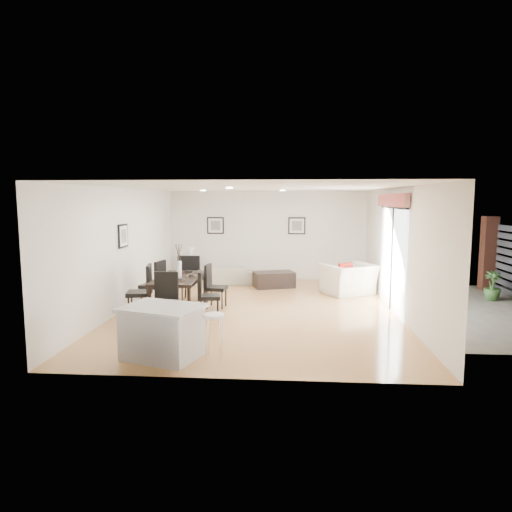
# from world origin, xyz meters

# --- Properties ---
(ground) EXTENTS (8.00, 8.00, 0.00)m
(ground) POSITION_xyz_m (0.00, 0.00, 0.00)
(ground) COLOR #B08548
(ground) RESTS_ON ground
(wall_back) EXTENTS (6.00, 0.04, 2.70)m
(wall_back) POSITION_xyz_m (0.00, 4.00, 1.35)
(wall_back) COLOR silver
(wall_back) RESTS_ON ground
(wall_front) EXTENTS (6.00, 0.04, 2.70)m
(wall_front) POSITION_xyz_m (0.00, -4.00, 1.35)
(wall_front) COLOR silver
(wall_front) RESTS_ON ground
(wall_left) EXTENTS (0.04, 8.00, 2.70)m
(wall_left) POSITION_xyz_m (-3.00, 0.00, 1.35)
(wall_left) COLOR silver
(wall_left) RESTS_ON ground
(wall_right) EXTENTS (0.04, 8.00, 2.70)m
(wall_right) POSITION_xyz_m (3.00, 0.00, 1.35)
(wall_right) COLOR silver
(wall_right) RESTS_ON ground
(ceiling) EXTENTS (6.00, 8.00, 0.02)m
(ceiling) POSITION_xyz_m (0.00, 0.00, 2.70)
(ceiling) COLOR white
(ceiling) RESTS_ON wall_back
(sofa) EXTENTS (1.95, 1.09, 0.54)m
(sofa) POSITION_xyz_m (-1.25, 2.98, 0.27)
(sofa) COLOR gray
(sofa) RESTS_ON ground
(armchair) EXTENTS (1.57, 1.51, 0.79)m
(armchair) POSITION_xyz_m (2.23, 1.82, 0.39)
(armchair) COLOR silver
(armchair) RESTS_ON ground
(courtyard_plant_b) EXTENTS (0.43, 0.43, 0.72)m
(courtyard_plant_b) POSITION_xyz_m (5.64, 1.37, 0.36)
(courtyard_plant_b) COLOR #386129
(courtyard_plant_b) RESTS_ON ground
(dining_table) EXTENTS (0.94, 1.86, 0.77)m
(dining_table) POSITION_xyz_m (-1.70, -0.33, 0.69)
(dining_table) COLOR black
(dining_table) RESTS_ON ground
(dining_chair_wnear) EXTENTS (0.57, 0.57, 1.10)m
(dining_chair_wnear) POSITION_xyz_m (-2.35, -0.77, 0.61)
(dining_chair_wnear) COLOR black
(dining_chair_wnear) RESTS_ON ground
(dining_chair_wfar) EXTENTS (0.56, 0.56, 1.06)m
(dining_chair_wfar) POSITION_xyz_m (-2.35, 0.12, 0.59)
(dining_chair_wfar) COLOR black
(dining_chair_wfar) RESTS_ON ground
(dining_chair_enear) EXTENTS (0.52, 0.52, 0.99)m
(dining_chair_enear) POSITION_xyz_m (-1.05, -0.81, 0.55)
(dining_chair_enear) COLOR black
(dining_chair_enear) RESTS_ON ground
(dining_chair_efar) EXTENTS (0.49, 0.49, 0.99)m
(dining_chair_efar) POSITION_xyz_m (-1.05, 0.14, 0.55)
(dining_chair_efar) COLOR black
(dining_chair_efar) RESTS_ON ground
(dining_chair_head) EXTENTS (0.47, 0.47, 1.05)m
(dining_chair_head) POSITION_xyz_m (-1.70, -1.47, 0.59)
(dining_chair_head) COLOR black
(dining_chair_head) RESTS_ON ground
(dining_chair_foot) EXTENTS (0.51, 0.51, 1.11)m
(dining_chair_foot) POSITION_xyz_m (-1.70, 0.81, 0.62)
(dining_chair_foot) COLOR black
(dining_chair_foot) RESTS_ON ground
(vase) EXTENTS (0.88, 1.38, 0.73)m
(vase) POSITION_xyz_m (-1.70, -0.33, 1.05)
(vase) COLOR white
(vase) RESTS_ON dining_table
(coffee_table) EXTENTS (1.24, 0.95, 0.44)m
(coffee_table) POSITION_xyz_m (0.26, 2.64, 0.22)
(coffee_table) COLOR black
(coffee_table) RESTS_ON ground
(side_table) EXTENTS (0.57, 0.57, 0.61)m
(side_table) POSITION_xyz_m (-2.27, 3.56, 0.30)
(side_table) COLOR black
(side_table) RESTS_ON ground
(table_lamp) EXTENTS (0.21, 0.21, 0.40)m
(table_lamp) POSITION_xyz_m (-2.27, 3.56, 0.86)
(table_lamp) COLOR white
(table_lamp) RESTS_ON side_table
(cushion) EXTENTS (0.39, 0.28, 0.38)m
(cushion) POSITION_xyz_m (2.12, 1.71, 0.64)
(cushion) COLOR #A92015
(cushion) RESTS_ON armchair
(kitchen_island) EXTENTS (1.38, 1.21, 0.82)m
(kitchen_island) POSITION_xyz_m (-1.26, -3.23, 0.41)
(kitchen_island) COLOR #B8B8BB
(kitchen_island) RESTS_ON ground
(bar_stool) EXTENTS (0.32, 0.32, 0.71)m
(bar_stool) POSITION_xyz_m (-0.45, -3.23, 0.61)
(bar_stool) COLOR white
(bar_stool) RESTS_ON ground
(framed_print_back_left) EXTENTS (0.52, 0.04, 0.52)m
(framed_print_back_left) POSITION_xyz_m (-1.60, 3.97, 1.65)
(framed_print_back_left) COLOR black
(framed_print_back_left) RESTS_ON wall_back
(framed_print_back_right) EXTENTS (0.52, 0.04, 0.52)m
(framed_print_back_right) POSITION_xyz_m (0.90, 3.97, 1.65)
(framed_print_back_right) COLOR black
(framed_print_back_right) RESTS_ON wall_back
(framed_print_left_wall) EXTENTS (0.04, 0.52, 0.52)m
(framed_print_left_wall) POSITION_xyz_m (-2.97, -0.20, 1.65)
(framed_print_left_wall) COLOR black
(framed_print_left_wall) RESTS_ON wall_left
(sliding_door) EXTENTS (0.12, 2.70, 2.57)m
(sliding_door) POSITION_xyz_m (2.96, 0.30, 1.66)
(sliding_door) COLOR white
(sliding_door) RESTS_ON wall_right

